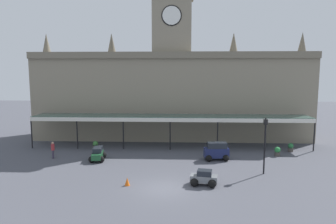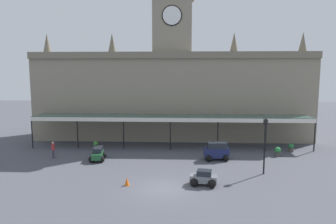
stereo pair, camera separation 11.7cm
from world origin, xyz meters
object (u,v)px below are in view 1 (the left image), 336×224
at_px(planter_forecourt_centre, 277,151).
at_px(planter_by_canopy, 291,147).
at_px(car_grey_sedan, 204,179).
at_px(pedestrian_near_entrance, 53,149).
at_px(planter_near_kerb, 95,145).
at_px(traffic_cone, 127,182).
at_px(car_navy_van, 216,152).
at_px(victorian_lamppost, 265,139).
at_px(car_green_estate, 98,155).

height_order(planter_forecourt_centre, planter_by_canopy, same).
relative_size(car_grey_sedan, planter_by_canopy, 2.26).
xyz_separation_m(planter_forecourt_centre, planter_by_canopy, (1.99, 1.83, 0.00)).
bearing_deg(car_grey_sedan, pedestrian_near_entrance, 154.91).
distance_m(pedestrian_near_entrance, planter_near_kerb, 4.95).
distance_m(traffic_cone, planter_by_canopy, 19.37).
xyz_separation_m(car_navy_van, traffic_cone, (-7.62, -7.24, -0.49)).
relative_size(traffic_cone, planter_forecourt_centre, 0.65).
xyz_separation_m(planter_near_kerb, planter_by_canopy, (21.60, -0.10, 0.00)).
bearing_deg(victorian_lamppost, planter_forecourt_centre, 63.14).
height_order(car_green_estate, victorian_lamppost, victorian_lamppost).
distance_m(car_navy_van, traffic_cone, 10.52).
xyz_separation_m(car_navy_van, car_grey_sedan, (-1.73, -6.89, -0.30)).
height_order(traffic_cone, planter_forecourt_centre, planter_forecourt_centre).
bearing_deg(planter_near_kerb, pedestrian_near_entrance, -132.32).
bearing_deg(pedestrian_near_entrance, victorian_lamppost, -11.38).
relative_size(pedestrian_near_entrance, traffic_cone, 2.67).
relative_size(pedestrian_near_entrance, planter_near_kerb, 1.74).
bearing_deg(car_green_estate, car_grey_sedan, -32.23).
relative_size(planter_forecourt_centre, planter_by_canopy, 1.00).
xyz_separation_m(victorian_lamppost, planter_near_kerb, (-16.70, 7.68, -2.53)).
bearing_deg(planter_by_canopy, planter_forecourt_centre, -137.36).
distance_m(pedestrian_near_entrance, traffic_cone, 11.44).
relative_size(car_navy_van, car_grey_sedan, 1.14).
relative_size(car_green_estate, pedestrian_near_entrance, 1.40).
height_order(car_grey_sedan, traffic_cone, car_grey_sedan).
bearing_deg(planter_by_canopy, traffic_cone, -146.15).
xyz_separation_m(car_grey_sedan, planter_near_kerb, (-11.40, 10.54, -0.01)).
distance_m(car_grey_sedan, victorian_lamppost, 6.53).
bearing_deg(planter_forecourt_centre, pedestrian_near_entrance, -175.73).
distance_m(pedestrian_near_entrance, victorian_lamppost, 20.53).
relative_size(car_green_estate, planter_by_canopy, 2.44).
relative_size(car_green_estate, car_navy_van, 0.94).
height_order(car_grey_sedan, planter_near_kerb, car_grey_sedan).
height_order(traffic_cone, planter_by_canopy, planter_by_canopy).
distance_m(planter_near_kerb, planter_by_canopy, 21.60).
height_order(car_navy_van, victorian_lamppost, victorian_lamppost).
bearing_deg(traffic_cone, victorian_lamppost, 16.02).
bearing_deg(car_green_estate, planter_near_kerb, 108.45).
relative_size(car_navy_van, pedestrian_near_entrance, 1.49).
distance_m(car_navy_van, planter_forecourt_centre, 6.71).
bearing_deg(pedestrian_near_entrance, planter_forecourt_centre, 4.27).
relative_size(pedestrian_near_entrance, victorian_lamppost, 0.34).
xyz_separation_m(pedestrian_near_entrance, planter_near_kerb, (3.32, 3.65, -0.42)).
xyz_separation_m(victorian_lamppost, planter_by_canopy, (4.90, 7.57, -2.53)).
relative_size(victorian_lamppost, planter_forecourt_centre, 5.05).
bearing_deg(victorian_lamppost, pedestrian_near_entrance, 168.62).
relative_size(victorian_lamppost, planter_near_kerb, 5.05).
height_order(car_grey_sedan, pedestrian_near_entrance, pedestrian_near_entrance).
distance_m(car_green_estate, planter_near_kerb, 4.48).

